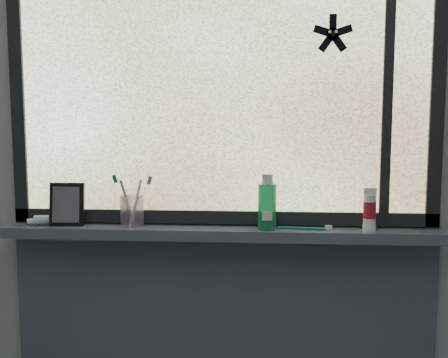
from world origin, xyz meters
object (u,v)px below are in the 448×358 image
vanity_mirror (67,204)px  cream_tube (370,208)px  toothbrush_cup (132,211)px  mouthwash_bottle (267,202)px

vanity_mirror → cream_tube: vanity_mirror is taller
vanity_mirror → toothbrush_cup: vanity_mirror is taller
vanity_mirror → toothbrush_cup: (0.25, 0.00, -0.02)m
vanity_mirror → cream_tube: (1.12, -0.01, 0.00)m
toothbrush_cup → cream_tube: bearing=-1.2°
cream_tube → mouthwash_bottle: bearing=-178.8°
toothbrush_cup → vanity_mirror: bearing=-178.9°
mouthwash_bottle → cream_tube: bearing=1.2°
vanity_mirror → mouthwash_bottle: size_ratio=0.97×
vanity_mirror → toothbrush_cup: bearing=-1.7°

